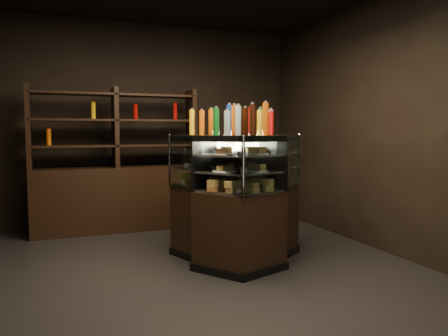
{
  "coord_description": "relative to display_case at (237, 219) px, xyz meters",
  "views": [
    {
      "loc": [
        -1.01,
        -4.16,
        1.4
      ],
      "look_at": [
        0.54,
        -0.03,
        1.03
      ],
      "focal_mm": 35.0,
      "sensor_mm": 36.0,
      "label": 1
    }
  ],
  "objects": [
    {
      "name": "ground",
      "position": [
        -0.75,
        -0.11,
        -0.46
      ],
      "size": [
        5.0,
        5.0,
        0.0
      ],
      "primitive_type": "plane",
      "color": "black",
      "rests_on": "ground"
    },
    {
      "name": "room_shell",
      "position": [
        -0.75,
        -0.11,
        1.48
      ],
      "size": [
        5.02,
        5.02,
        3.01
      ],
      "color": "black",
      "rests_on": "ground"
    },
    {
      "name": "display_case",
      "position": [
        0.0,
        0.0,
        0.0
      ],
      "size": [
        1.44,
        1.39,
        1.37
      ],
      "rotation": [
        0.0,
        0.0,
        -0.31
      ],
      "color": "black",
      "rests_on": "ground"
    },
    {
      "name": "food_display",
      "position": [
        -0.0,
        -0.0,
        0.56
      ],
      "size": [
        1.05,
        1.16,
        0.43
      ],
      "color": "#C49046",
      "rests_on": "display_case"
    },
    {
      "name": "bottles_top",
      "position": [
        0.0,
        0.0,
        1.04
      ],
      "size": [
        0.9,
        1.02,
        0.3
      ],
      "color": "#B20C0A",
      "rests_on": "display_case"
    },
    {
      "name": "potted_conifer",
      "position": [
        0.32,
        1.08,
        0.04
      ],
      "size": [
        0.41,
        0.41,
        0.88
      ],
      "rotation": [
        0.0,
        0.0,
        -0.29
      ],
      "color": "black",
      "rests_on": "ground"
    },
    {
      "name": "back_shelving",
      "position": [
        -1.03,
        1.94,
        0.15
      ],
      "size": [
        2.27,
        0.47,
        2.0
      ],
      "rotation": [
        0.0,
        0.0,
        0.02
      ],
      "color": "black",
      "rests_on": "ground"
    }
  ]
}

